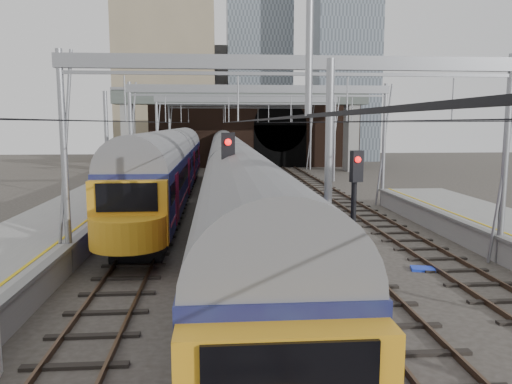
{
  "coord_description": "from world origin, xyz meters",
  "views": [
    {
      "loc": [
        -2.77,
        -10.2,
        5.44
      ],
      "look_at": [
        -1.06,
        11.73,
        2.4
      ],
      "focal_mm": 35.0,
      "sensor_mm": 36.0,
      "label": 1
    }
  ],
  "objects": [
    {
      "name": "ground",
      "position": [
        0.0,
        0.0,
        0.0
      ],
      "size": [
        160.0,
        160.0,
        0.0
      ],
      "primitive_type": "plane",
      "color": "#38332D",
      "rests_on": "ground"
    },
    {
      "name": "tracks",
      "position": [
        0.0,
        15.0,
        0.02
      ],
      "size": [
        14.4,
        80.0,
        0.22
      ],
      "color": "#4C3828",
      "rests_on": "ground"
    },
    {
      "name": "overhead_line",
      "position": [
        0.0,
        21.49,
        6.57
      ],
      "size": [
        16.8,
        80.0,
        8.0
      ],
      "color": "gray",
      "rests_on": "ground"
    },
    {
      "name": "retaining_wall",
      "position": [
        1.4,
        51.93,
        4.33
      ],
      "size": [
        28.0,
        2.75,
        9.0
      ],
      "color": "black",
      "rests_on": "ground"
    },
    {
      "name": "overbridge",
      "position": [
        0.0,
        46.0,
        7.27
      ],
      "size": [
        28.0,
        3.0,
        9.25
      ],
      "color": "gray",
      "rests_on": "ground"
    },
    {
      "name": "city_skyline",
      "position": [
        2.73,
        70.48,
        17.09
      ],
      "size": [
        37.5,
        27.5,
        60.0
      ],
      "color": "tan",
      "rests_on": "ground"
    },
    {
      "name": "train_main",
      "position": [
        -2.0,
        25.54,
        2.4
      ],
      "size": [
        2.65,
        61.36,
        4.61
      ],
      "color": "black",
      "rests_on": "ground"
    },
    {
      "name": "train_second",
      "position": [
        -6.0,
        24.7,
        2.57
      ],
      "size": [
        2.94,
        34.02,
        5.01
      ],
      "color": "black",
      "rests_on": "ground"
    },
    {
      "name": "signal_near_left",
      "position": [
        -2.46,
        3.84,
        3.24
      ],
      "size": [
        0.38,
        0.48,
        5.18
      ],
      "rotation": [
        0.0,
        0.0,
        0.11
      ],
      "color": "black",
      "rests_on": "ground"
    },
    {
      "name": "signal_near_centre",
      "position": [
        1.0,
        3.14,
        2.98
      ],
      "size": [
        0.37,
        0.46,
        4.71
      ],
      "rotation": [
        0.0,
        0.0,
        0.31
      ],
      "color": "black",
      "rests_on": "ground"
    },
    {
      "name": "equip_cover_a",
      "position": [
        1.16,
        7.2,
        0.05
      ],
      "size": [
        1.0,
        0.86,
        0.1
      ],
      "primitive_type": "cube",
      "rotation": [
        0.0,
        0.0,
        0.37
      ],
      "color": "blue",
      "rests_on": "ground"
    },
    {
      "name": "equip_cover_b",
      "position": [
        0.81,
        9.31,
        0.05
      ],
      "size": [
        0.89,
        0.68,
        0.1
      ],
      "primitive_type": "cube",
      "rotation": [
        0.0,
        0.0,
        -0.11
      ],
      "color": "blue",
      "rests_on": "ground"
    },
    {
      "name": "equip_cover_c",
      "position": [
        4.84,
        7.28,
        0.05
      ],
      "size": [
        0.97,
        0.79,
        0.1
      ],
      "primitive_type": "cube",
      "rotation": [
        0.0,
        0.0,
        -0.25
      ],
      "color": "blue",
      "rests_on": "ground"
    }
  ]
}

